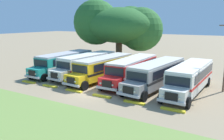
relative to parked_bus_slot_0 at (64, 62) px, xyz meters
name	(u,v)px	position (x,y,z in m)	size (l,w,h in m)	color
ground_plane	(89,93)	(8.61, -5.89, -1.58)	(220.00, 220.00, 0.00)	#937F60
foreground_grass_strip	(10,128)	(8.61, -15.01, -1.58)	(80.00, 11.03, 0.01)	olive
parked_bus_slot_0	(64,62)	(0.00, 0.00, 0.00)	(2.76, 10.85, 2.82)	teal
parked_bus_slot_1	(87,64)	(3.59, 0.45, 0.00)	(3.27, 10.93, 2.82)	silver
parked_bus_slot_2	(104,67)	(6.74, -0.31, 0.00)	(3.34, 10.94, 2.82)	yellow
parked_bus_slot_3	(132,69)	(10.27, 0.45, 0.00)	(2.78, 10.85, 2.82)	red
parked_bus_slot_4	(157,73)	(13.67, -0.37, 0.00)	(3.60, 10.98, 2.82)	#9E9993
parked_bus_slot_5	(190,77)	(17.17, -0.16, 0.00)	(2.96, 10.88, 2.82)	silver
curb_wheelstop_0	(29,82)	(-0.05, -6.20, -1.51)	(2.00, 0.36, 0.15)	yellow
curb_wheelstop_1	(50,86)	(3.42, -6.20, -1.51)	(2.00, 0.36, 0.15)	yellow
curb_wheelstop_2	(74,91)	(6.88, -6.20, -1.51)	(2.00, 0.36, 0.15)	yellow
curb_wheelstop_3	(102,96)	(10.34, -6.20, -1.51)	(2.00, 0.36, 0.15)	yellow
curb_wheelstop_4	(134,102)	(13.81, -6.20, -1.51)	(2.00, 0.36, 0.15)	yellow
curb_wheelstop_5	(173,110)	(17.27, -6.20, -1.51)	(2.00, 0.36, 0.15)	yellow
broad_shade_tree	(120,26)	(2.34, 11.79, 4.81)	(14.80, 13.17, 10.81)	brown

